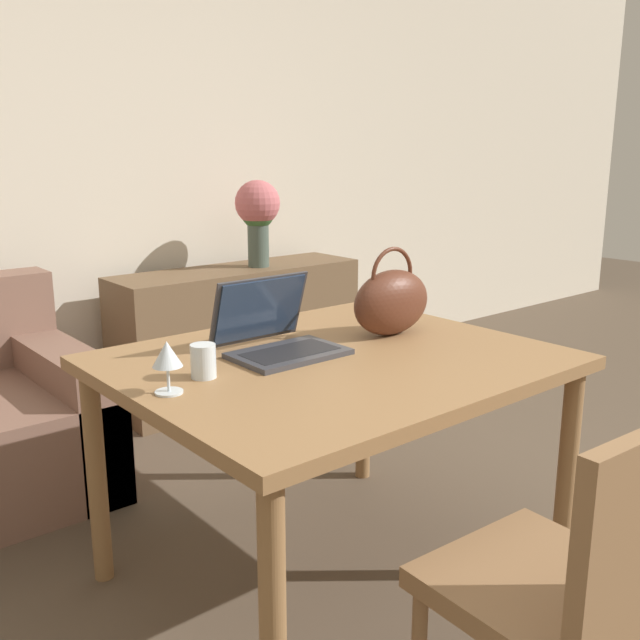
{
  "coord_description": "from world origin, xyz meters",
  "views": [
    {
      "loc": [
        -1.48,
        -0.8,
        1.35
      ],
      "look_at": [
        -0.19,
        0.75,
        0.86
      ],
      "focal_mm": 40.0,
      "sensor_mm": 36.0,
      "label": 1
    }
  ],
  "objects_px": {
    "drinking_glass": "(203,361)",
    "handbag": "(392,301)",
    "wine_glass": "(167,357)",
    "flower_vase": "(258,211)",
    "laptop": "(275,332)",
    "chair": "(576,580)"
  },
  "relations": [
    {
      "from": "chair",
      "to": "drinking_glass",
      "type": "bearing_deg",
      "value": 109.96
    },
    {
      "from": "wine_glass",
      "to": "flower_vase",
      "type": "xyz_separation_m",
      "value": [
        1.39,
        1.59,
        0.18
      ]
    },
    {
      "from": "laptop",
      "to": "handbag",
      "type": "relative_size",
      "value": 1.07
    },
    {
      "from": "chair",
      "to": "laptop",
      "type": "height_order",
      "value": "laptop"
    },
    {
      "from": "wine_glass",
      "to": "flower_vase",
      "type": "height_order",
      "value": "flower_vase"
    },
    {
      "from": "chair",
      "to": "wine_glass",
      "type": "height_order",
      "value": "wine_glass"
    },
    {
      "from": "laptop",
      "to": "handbag",
      "type": "xyz_separation_m",
      "value": [
        0.42,
        -0.08,
        0.05
      ]
    },
    {
      "from": "chair",
      "to": "drinking_glass",
      "type": "relative_size",
      "value": 9.21
    },
    {
      "from": "flower_vase",
      "to": "chair",
      "type": "bearing_deg",
      "value": -111.05
    },
    {
      "from": "drinking_glass",
      "to": "handbag",
      "type": "distance_m",
      "value": 0.73
    },
    {
      "from": "chair",
      "to": "drinking_glass",
      "type": "distance_m",
      "value": 1.05
    },
    {
      "from": "handbag",
      "to": "flower_vase",
      "type": "relative_size",
      "value": 0.67
    },
    {
      "from": "wine_glass",
      "to": "handbag",
      "type": "height_order",
      "value": "handbag"
    },
    {
      "from": "handbag",
      "to": "laptop",
      "type": "bearing_deg",
      "value": 168.9
    },
    {
      "from": "chair",
      "to": "flower_vase",
      "type": "bearing_deg",
      "value": 71.86
    },
    {
      "from": "laptop",
      "to": "flower_vase",
      "type": "height_order",
      "value": "flower_vase"
    },
    {
      "from": "handbag",
      "to": "flower_vase",
      "type": "xyz_separation_m",
      "value": [
        0.54,
        1.54,
        0.17
      ]
    },
    {
      "from": "laptop",
      "to": "drinking_glass",
      "type": "distance_m",
      "value": 0.31
    },
    {
      "from": "laptop",
      "to": "wine_glass",
      "type": "relative_size",
      "value": 2.43
    },
    {
      "from": "handbag",
      "to": "flower_vase",
      "type": "distance_m",
      "value": 1.64
    },
    {
      "from": "wine_glass",
      "to": "flower_vase",
      "type": "bearing_deg",
      "value": 48.79
    },
    {
      "from": "flower_vase",
      "to": "wine_glass",
      "type": "bearing_deg",
      "value": -131.21
    }
  ]
}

